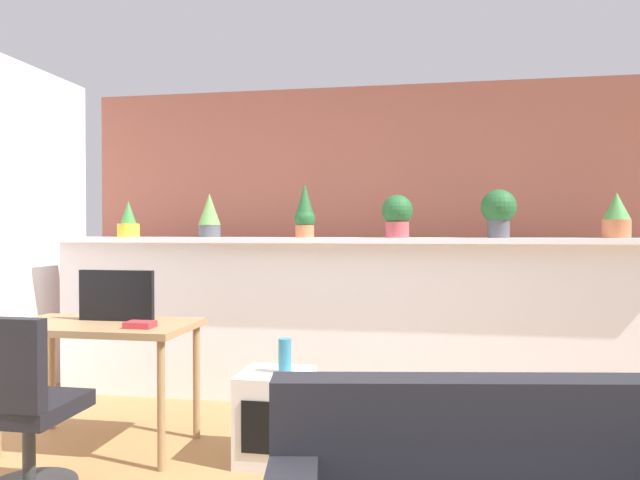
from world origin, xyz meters
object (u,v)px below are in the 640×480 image
Objects in this scene: potted_plant_2 at (305,213)px; book_on_desk at (140,325)px; potted_plant_5 at (617,215)px; tv_monitor at (116,295)px; potted_plant_0 at (128,222)px; potted_plant_3 at (397,215)px; vase_on_shelf at (285,356)px; office_chair at (20,424)px; side_cube_shelf at (276,416)px; potted_plant_4 at (499,210)px; potted_plant_1 at (209,215)px; desk at (101,337)px.

potted_plant_2 is 1.52m from book_on_desk.
book_on_desk is (-2.89, -1.22, -0.64)m from potted_plant_5.
tv_monitor is at bearing 141.21° from book_on_desk.
potted_plant_3 reaches higher than potted_plant_0.
office_chair is at bearing -146.91° from vase_on_shelf.
potted_plant_5 is at bearing 27.29° from side_cube_shelf.
side_cube_shelf is (-2.13, -1.10, -1.15)m from potted_plant_5.
tv_monitor is at bearing 87.41° from office_chair.
potted_plant_5 is at bearing 1.04° from potted_plant_0.
potted_plant_5 is 3.81m from office_chair.
potted_plant_4 reaches higher than potted_plant_5.
office_chair is (-1.69, -1.76, -1.02)m from potted_plant_3.
potted_plant_1 is 1.38m from book_on_desk.
desk is 1.21× the size of office_chair.
desk is 0.26m from tv_monitor.
potted_plant_2 is at bearing 60.08° from office_chair.
side_cube_shelf is at bearing -53.77° from potted_plant_1.
potted_plant_2 is at bearing 0.13° from potted_plant_0.
potted_plant_1 is 2.15m from potted_plant_4.
potted_plant_0 is 3.58m from potted_plant_5.
potted_plant_2 reaches higher than desk.
tv_monitor is (-3.15, -1.01, -0.50)m from potted_plant_5.
potted_plant_4 is (2.15, -0.04, 0.02)m from potted_plant_1.
potted_plant_3 reaches higher than side_cube_shelf.
book_on_desk is (-1.40, -1.15, -0.65)m from potted_plant_3.
potted_plant_4 is 1.87m from vase_on_shelf.
potted_plant_1 reaches higher than tv_monitor.
potted_plant_3 reaches higher than vase_on_shelf.
tv_monitor is 0.52× the size of office_chair.
office_chair is 4.70× the size of vase_on_shelf.
potted_plant_5 reaches higher than office_chair.
tv_monitor is at bearing -150.35° from potted_plant_3.
potted_plant_2 reaches higher than potted_plant_3.
potted_plant_0 is at bearing 144.43° from side_cube_shelf.
potted_plant_4 is at bearing -1.18° from potted_plant_1.
desk is (-1.04, -1.03, -0.77)m from potted_plant_2.
potted_plant_2 is 1.28× the size of potted_plant_5.
potted_plant_1 is 2.93m from potted_plant_5.
desk is at bearing -156.62° from potted_plant_4.
potted_plant_0 reaches higher than vase_on_shelf.
potted_plant_1 reaches higher than side_cube_shelf.
potted_plant_0 is at bearing -179.87° from potted_plant_2.
tv_monitor is 3.03× the size of book_on_desk.
potted_plant_2 is 1.34m from vase_on_shelf.
office_chair is at bearing -133.95° from potted_plant_3.
potted_plant_5 is 3.47m from desk.
potted_plant_0 is 1.30m from desk.
potted_plant_1 is 0.31× the size of desk.
tv_monitor is (-0.21, -1.01, -0.51)m from potted_plant_1.
desk is 2.20× the size of side_cube_shelf.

